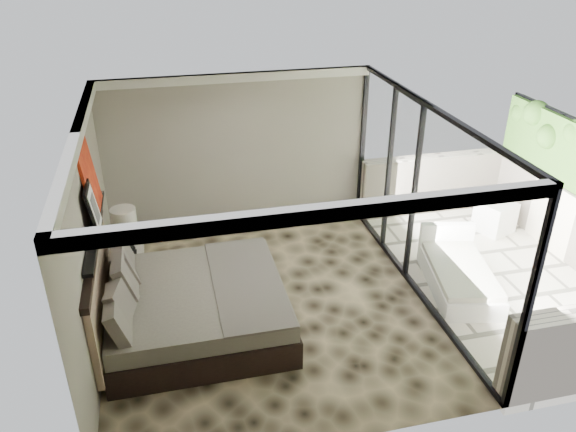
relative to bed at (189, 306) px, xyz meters
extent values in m
plane|color=black|center=(1.12, 0.25, -0.39)|extent=(5.00, 5.00, 0.00)
cube|color=silver|center=(1.12, 0.25, 2.40)|extent=(4.50, 5.00, 0.02)
cube|color=gray|center=(1.12, 2.74, 1.01)|extent=(4.50, 0.02, 2.80)
cube|color=gray|center=(-1.12, 0.25, 1.01)|extent=(0.02, 5.00, 2.80)
cube|color=white|center=(3.37, 0.25, 1.01)|extent=(0.08, 5.00, 2.80)
cube|color=beige|center=(4.87, 0.25, -0.45)|extent=(3.00, 5.00, 0.12)
cube|color=black|center=(-1.06, 0.35, 1.11)|extent=(0.12, 2.20, 0.05)
cube|color=black|center=(0.12, 0.00, -0.19)|extent=(2.33, 2.22, 0.40)
cube|color=#615B51|center=(0.12, 0.00, 0.14)|extent=(2.27, 2.16, 0.24)
cube|color=#46433D|center=(0.78, 0.00, 0.26)|extent=(0.89, 2.20, 0.03)
cube|color=#866A55|center=(-1.08, 0.00, 0.39)|extent=(0.08, 2.32, 1.11)
cube|color=black|center=(-0.80, 1.41, -0.15)|extent=(0.56, 0.56, 0.47)
cone|color=black|center=(-0.79, 1.47, 0.23)|extent=(0.21, 0.21, 0.19)
cone|color=black|center=(-0.79, 1.47, 0.42)|extent=(0.21, 0.21, 0.19)
cylinder|color=beige|center=(-0.79, 1.47, 0.69)|extent=(0.37, 0.37, 0.25)
cube|color=#9D390D|center=(-1.07, 0.81, 1.59)|extent=(0.13, 0.90, 0.90)
cube|color=black|center=(-1.02, 0.26, 1.44)|extent=(0.11, 0.50, 0.60)
cube|color=silver|center=(5.51, 1.56, -0.11)|extent=(0.72, 0.72, 0.55)
cube|color=white|center=(4.01, 0.05, -0.24)|extent=(1.19, 1.85, 0.30)
cube|color=beige|center=(4.01, 0.05, -0.04)|extent=(1.12, 1.73, 0.09)
cube|color=white|center=(4.18, 0.84, 0.10)|extent=(0.86, 0.30, 0.37)
camera|label=1|loc=(-0.11, -6.21, 4.50)|focal=35.00mm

